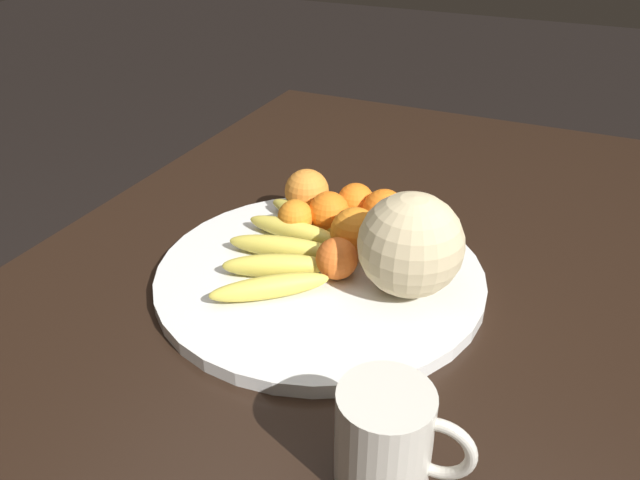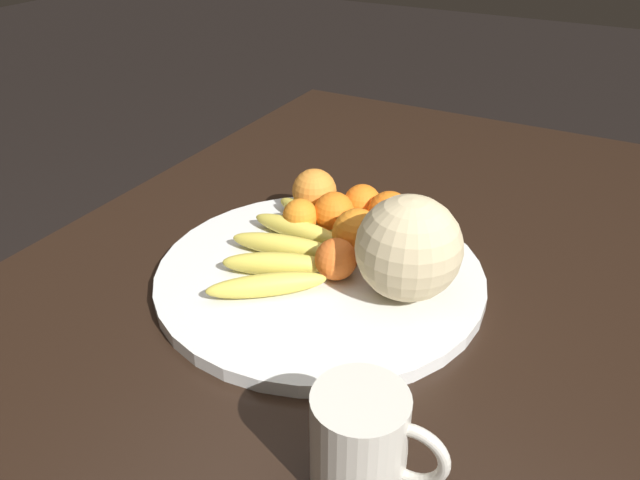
{
  "view_description": "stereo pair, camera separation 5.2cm",
  "coord_description": "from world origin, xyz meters",
  "px_view_note": "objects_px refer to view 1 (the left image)",
  "views": [
    {
      "loc": [
        -0.64,
        -0.28,
        1.28
      ],
      "look_at": [
        0.04,
        0.03,
        0.83
      ],
      "focal_mm": 35.0,
      "sensor_mm": 36.0,
      "label": 1
    },
    {
      "loc": [
        -0.62,
        -0.33,
        1.28
      ],
      "look_at": [
        0.04,
        0.03,
        0.83
      ],
      "focal_mm": 35.0,
      "sensor_mm": 36.0,
      "label": 2
    }
  ],
  "objects_px": {
    "orange_back_left": "(307,191)",
    "kitchen_table": "(327,349)",
    "ceramic_mug": "(387,438)",
    "banana_bunch": "(287,249)",
    "melon": "(411,245)",
    "orange_front_left": "(329,212)",
    "fruit_bowl": "(320,274)",
    "produce_tag": "(336,242)",
    "orange_back_right": "(295,217)",
    "orange_side_extra": "(356,202)",
    "orange_top_small": "(337,259)",
    "orange_mid_center": "(354,232)",
    "orange_front_right": "(384,211)"
  },
  "relations": [
    {
      "from": "melon",
      "to": "banana_bunch",
      "type": "bearing_deg",
      "value": 89.94
    },
    {
      "from": "orange_front_left",
      "to": "orange_side_extra",
      "type": "distance_m",
      "value": 0.06
    },
    {
      "from": "orange_mid_center",
      "to": "orange_back_left",
      "type": "relative_size",
      "value": 1.0
    },
    {
      "from": "orange_back_left",
      "to": "fruit_bowl",
      "type": "bearing_deg",
      "value": -148.53
    },
    {
      "from": "banana_bunch",
      "to": "melon",
      "type": "bearing_deg",
      "value": 168.46
    },
    {
      "from": "orange_front_right",
      "to": "orange_top_small",
      "type": "relative_size",
      "value": 1.15
    },
    {
      "from": "kitchen_table",
      "to": "orange_mid_center",
      "type": "xyz_separation_m",
      "value": [
        0.1,
        0.0,
        0.15
      ]
    },
    {
      "from": "fruit_bowl",
      "to": "ceramic_mug",
      "type": "bearing_deg",
      "value": -144.92
    },
    {
      "from": "orange_top_small",
      "to": "ceramic_mug",
      "type": "relative_size",
      "value": 0.44
    },
    {
      "from": "orange_top_small",
      "to": "orange_front_left",
      "type": "bearing_deg",
      "value": 28.71
    },
    {
      "from": "orange_back_right",
      "to": "orange_side_extra",
      "type": "height_order",
      "value": "orange_side_extra"
    },
    {
      "from": "fruit_bowl",
      "to": "orange_back_left",
      "type": "xyz_separation_m",
      "value": [
        0.15,
        0.09,
        0.05
      ]
    },
    {
      "from": "fruit_bowl",
      "to": "orange_mid_center",
      "type": "relative_size",
      "value": 6.37
    },
    {
      "from": "orange_mid_center",
      "to": "orange_top_small",
      "type": "height_order",
      "value": "orange_mid_center"
    },
    {
      "from": "orange_front_right",
      "to": "orange_mid_center",
      "type": "bearing_deg",
      "value": 168.53
    },
    {
      "from": "fruit_bowl",
      "to": "orange_back_right",
      "type": "relative_size",
      "value": 8.41
    },
    {
      "from": "orange_side_extra",
      "to": "ceramic_mug",
      "type": "distance_m",
      "value": 0.5
    },
    {
      "from": "banana_bunch",
      "to": "orange_mid_center",
      "type": "bearing_deg",
      "value": -157.57
    },
    {
      "from": "orange_front_left",
      "to": "orange_mid_center",
      "type": "bearing_deg",
      "value": -128.75
    },
    {
      "from": "orange_front_left",
      "to": "produce_tag",
      "type": "xyz_separation_m",
      "value": [
        -0.03,
        -0.03,
        -0.03
      ]
    },
    {
      "from": "melon",
      "to": "orange_side_extra",
      "type": "distance_m",
      "value": 0.22
    },
    {
      "from": "fruit_bowl",
      "to": "ceramic_mug",
      "type": "distance_m",
      "value": 0.35
    },
    {
      "from": "melon",
      "to": "orange_back_right",
      "type": "distance_m",
      "value": 0.23
    },
    {
      "from": "melon",
      "to": "orange_front_left",
      "type": "distance_m",
      "value": 0.2
    },
    {
      "from": "banana_bunch",
      "to": "orange_side_extra",
      "type": "bearing_deg",
      "value": -117.36
    },
    {
      "from": "ceramic_mug",
      "to": "banana_bunch",
      "type": "bearing_deg",
      "value": 41.39
    },
    {
      "from": "orange_front_right",
      "to": "produce_tag",
      "type": "bearing_deg",
      "value": 143.45
    },
    {
      "from": "orange_front_right",
      "to": "orange_back_left",
      "type": "xyz_separation_m",
      "value": [
        0.01,
        0.14,
        0.0
      ]
    },
    {
      "from": "orange_front_left",
      "to": "orange_front_right",
      "type": "height_order",
      "value": "orange_front_right"
    },
    {
      "from": "melon",
      "to": "orange_back_left",
      "type": "height_order",
      "value": "melon"
    },
    {
      "from": "fruit_bowl",
      "to": "orange_front_left",
      "type": "relative_size",
      "value": 7.31
    },
    {
      "from": "melon",
      "to": "orange_top_small",
      "type": "height_order",
      "value": "melon"
    },
    {
      "from": "orange_side_extra",
      "to": "banana_bunch",
      "type": "bearing_deg",
      "value": 164.12
    },
    {
      "from": "orange_back_right",
      "to": "ceramic_mug",
      "type": "bearing_deg",
      "value": -142.62
    },
    {
      "from": "orange_side_extra",
      "to": "ceramic_mug",
      "type": "bearing_deg",
      "value": -154.87
    },
    {
      "from": "orange_front_left",
      "to": "orange_mid_center",
      "type": "distance_m",
      "value": 0.08
    },
    {
      "from": "kitchen_table",
      "to": "melon",
      "type": "bearing_deg",
      "value": -65.69
    },
    {
      "from": "kitchen_table",
      "to": "orange_side_extra",
      "type": "distance_m",
      "value": 0.25
    },
    {
      "from": "orange_top_small",
      "to": "orange_side_extra",
      "type": "xyz_separation_m",
      "value": [
        0.17,
        0.04,
        0.0
      ]
    },
    {
      "from": "kitchen_table",
      "to": "orange_top_small",
      "type": "distance_m",
      "value": 0.14
    },
    {
      "from": "melon",
      "to": "orange_front_left",
      "type": "bearing_deg",
      "value": 57.28
    },
    {
      "from": "produce_tag",
      "to": "ceramic_mug",
      "type": "xyz_separation_m",
      "value": [
        -0.36,
        -0.21,
        0.03
      ]
    },
    {
      "from": "orange_side_extra",
      "to": "produce_tag",
      "type": "bearing_deg",
      "value": -178.1
    },
    {
      "from": "orange_mid_center",
      "to": "orange_back_right",
      "type": "xyz_separation_m",
      "value": [
        0.02,
        0.11,
        -0.01
      ]
    },
    {
      "from": "melon",
      "to": "produce_tag",
      "type": "relative_size",
      "value": 1.69
    },
    {
      "from": "orange_back_left",
      "to": "kitchen_table",
      "type": "bearing_deg",
      "value": -147.56
    },
    {
      "from": "kitchen_table",
      "to": "orange_back_right",
      "type": "height_order",
      "value": "orange_back_right"
    },
    {
      "from": "orange_top_small",
      "to": "kitchen_table",
      "type": "bearing_deg",
      "value": 179.7
    },
    {
      "from": "orange_back_right",
      "to": "orange_front_left",
      "type": "bearing_deg",
      "value": -54.71
    },
    {
      "from": "orange_front_left",
      "to": "orange_top_small",
      "type": "height_order",
      "value": "orange_front_left"
    }
  ]
}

